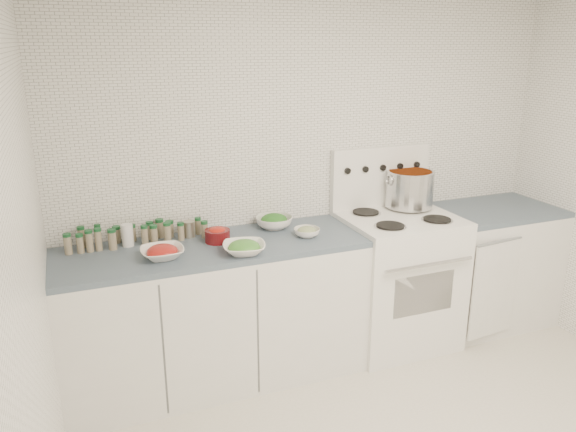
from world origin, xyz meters
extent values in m
cube|color=white|center=(0.00, 1.51, 1.25)|extent=(3.50, 0.02, 2.50)
cube|color=white|center=(-1.76, 0.00, 1.25)|extent=(0.02, 3.00, 2.50)
cube|color=white|center=(-0.82, 1.19, 0.43)|extent=(1.85, 0.62, 0.86)
cube|color=#49596E|center=(-0.82, 1.19, 0.88)|extent=(1.85, 0.62, 0.03)
cube|color=white|center=(0.48, 1.18, 0.46)|extent=(0.76, 0.65, 0.92)
cube|color=black|center=(0.48, 0.86, 0.50)|extent=(0.45, 0.01, 0.28)
cylinder|color=silver|center=(0.48, 0.82, 0.72)|extent=(0.65, 0.02, 0.02)
cube|color=white|center=(0.48, 1.18, 0.93)|extent=(0.76, 0.65, 0.01)
cube|color=white|center=(0.48, 1.47, 1.15)|extent=(0.76, 0.06, 0.43)
cylinder|color=silver|center=(0.30, 1.02, 0.94)|extent=(0.21, 0.21, 0.01)
cylinder|color=black|center=(0.30, 1.02, 0.94)|extent=(0.18, 0.18, 0.01)
cylinder|color=silver|center=(0.66, 1.02, 0.94)|extent=(0.21, 0.21, 0.01)
cylinder|color=black|center=(0.66, 1.02, 0.94)|extent=(0.18, 0.18, 0.01)
cylinder|color=silver|center=(0.30, 1.33, 0.94)|extent=(0.21, 0.21, 0.01)
cylinder|color=black|center=(0.30, 1.33, 0.94)|extent=(0.18, 0.18, 0.01)
cylinder|color=silver|center=(0.66, 1.33, 0.94)|extent=(0.21, 0.21, 0.01)
cylinder|color=black|center=(0.66, 1.33, 0.94)|extent=(0.18, 0.18, 0.01)
cylinder|color=black|center=(0.20, 1.44, 1.22)|extent=(0.04, 0.02, 0.04)
cylinder|color=black|center=(0.34, 1.44, 1.22)|extent=(0.04, 0.02, 0.04)
cylinder|color=black|center=(0.48, 1.44, 1.22)|extent=(0.04, 0.02, 0.04)
cylinder|color=black|center=(0.62, 1.44, 1.22)|extent=(0.04, 0.02, 0.04)
cylinder|color=black|center=(0.76, 1.44, 1.22)|extent=(0.04, 0.02, 0.04)
cube|color=white|center=(1.30, 1.19, 0.43)|extent=(0.89, 0.62, 0.86)
cube|color=#49596E|center=(1.30, 1.19, 0.88)|extent=(0.89, 0.62, 0.03)
cube|color=white|center=(1.07, 0.86, 0.43)|extent=(0.40, 0.06, 0.70)
cylinder|color=silver|center=(0.65, 1.34, 1.07)|extent=(0.33, 0.33, 0.25)
cylinder|color=orange|center=(0.65, 1.34, 1.19)|extent=(0.30, 0.30, 0.03)
torus|color=silver|center=(0.48, 1.34, 1.15)|extent=(0.01, 0.08, 0.08)
torus|color=silver|center=(0.82, 1.34, 1.15)|extent=(0.01, 0.08, 0.08)
imported|color=white|center=(-1.14, 1.10, 0.93)|extent=(0.24, 0.24, 0.06)
ellipsoid|color=red|center=(-1.14, 1.10, 0.94)|extent=(0.17, 0.17, 0.08)
imported|color=white|center=(-0.69, 0.99, 0.93)|extent=(0.30, 0.30, 0.06)
ellipsoid|color=#2D7C28|center=(-0.69, 0.99, 0.94)|extent=(0.18, 0.18, 0.08)
imported|color=white|center=(-0.36, 1.37, 0.94)|extent=(0.29, 0.29, 0.08)
ellipsoid|color=#20631C|center=(-0.36, 1.37, 0.96)|extent=(0.17, 0.17, 0.08)
imported|color=white|center=(-0.23, 1.13, 0.93)|extent=(0.19, 0.19, 0.05)
ellipsoid|color=#365020|center=(-0.23, 1.13, 0.94)|extent=(0.12, 0.12, 0.05)
cylinder|color=#540E11|center=(-0.78, 1.24, 0.94)|extent=(0.15, 0.15, 0.08)
ellipsoid|color=#A42B0B|center=(-0.78, 1.24, 0.97)|extent=(0.11, 0.11, 0.06)
cylinder|color=white|center=(-1.30, 1.37, 0.97)|extent=(0.08, 0.08, 0.14)
cylinder|color=gray|center=(-0.92, 1.40, 0.95)|extent=(0.09, 0.09, 0.10)
cylinder|color=gray|center=(-1.55, 1.44, 0.96)|extent=(0.04, 0.04, 0.11)
cylinder|color=#154B26|center=(-1.55, 1.44, 1.02)|extent=(0.04, 0.04, 0.02)
cylinder|color=gray|center=(-1.46, 1.43, 0.96)|extent=(0.04, 0.04, 0.12)
cylinder|color=#154B26|center=(-1.46, 1.43, 1.03)|extent=(0.04, 0.04, 0.02)
cylinder|color=gray|center=(-1.35, 1.45, 0.94)|extent=(0.05, 0.05, 0.09)
cylinder|color=#154B26|center=(-1.35, 1.45, 1.00)|extent=(0.05, 0.05, 0.02)
cylinder|color=gray|center=(-1.26, 1.45, 0.94)|extent=(0.04, 0.04, 0.09)
cylinder|color=#154B26|center=(-1.26, 1.45, 1.00)|extent=(0.05, 0.05, 0.02)
cylinder|color=gray|center=(-1.15, 1.44, 0.95)|extent=(0.04, 0.04, 0.09)
cylinder|color=#154B26|center=(-1.15, 1.44, 1.00)|extent=(0.05, 0.05, 0.02)
cylinder|color=gray|center=(-1.03, 1.44, 0.94)|extent=(0.05, 0.05, 0.09)
cylinder|color=#154B26|center=(-1.03, 1.44, 1.00)|extent=(0.05, 0.05, 0.02)
cylinder|color=gray|center=(-1.09, 1.45, 0.95)|extent=(0.05, 0.05, 0.10)
cylinder|color=#154B26|center=(-1.09, 1.45, 1.01)|extent=(0.05, 0.05, 0.02)
cylinder|color=gray|center=(-0.86, 1.43, 0.95)|extent=(0.04, 0.04, 0.09)
cylinder|color=#154B26|center=(-0.86, 1.43, 1.00)|extent=(0.04, 0.04, 0.02)
cylinder|color=gray|center=(-1.56, 1.35, 0.95)|extent=(0.04, 0.04, 0.10)
cylinder|color=#154B26|center=(-1.56, 1.35, 1.01)|extent=(0.04, 0.04, 0.02)
cylinder|color=gray|center=(-1.46, 1.35, 0.96)|extent=(0.04, 0.04, 0.12)
cylinder|color=#154B26|center=(-1.46, 1.35, 1.03)|extent=(0.04, 0.04, 0.02)
cylinder|color=gray|center=(-1.39, 1.34, 0.95)|extent=(0.05, 0.05, 0.11)
cylinder|color=#154B26|center=(-1.39, 1.34, 1.02)|extent=(0.05, 0.05, 0.02)
cylinder|color=gray|center=(-1.20, 1.34, 0.95)|extent=(0.04, 0.04, 0.11)
cylinder|color=#154B26|center=(-1.20, 1.34, 1.02)|extent=(0.04, 0.04, 0.02)
cylinder|color=gray|center=(-1.14, 1.36, 0.95)|extent=(0.04, 0.04, 0.10)
cylinder|color=#154B26|center=(-1.14, 1.36, 1.01)|extent=(0.05, 0.05, 0.02)
cylinder|color=gray|center=(-1.06, 1.35, 0.95)|extent=(0.04, 0.04, 0.11)
cylinder|color=#154B26|center=(-1.06, 1.35, 1.01)|extent=(0.05, 0.05, 0.02)
cylinder|color=gray|center=(-0.98, 1.35, 0.95)|extent=(0.04, 0.04, 0.09)
cylinder|color=#154B26|center=(-0.98, 1.35, 1.00)|extent=(0.04, 0.04, 0.02)
cylinder|color=gray|center=(-0.83, 1.35, 0.94)|extent=(0.04, 0.04, 0.09)
cylinder|color=#154B26|center=(-0.83, 1.35, 1.00)|extent=(0.04, 0.04, 0.02)
cylinder|color=gray|center=(-1.51, 1.35, 0.96)|extent=(0.04, 0.04, 0.11)
cylinder|color=#154B26|center=(-1.51, 1.35, 1.02)|extent=(0.04, 0.04, 0.02)
cylinder|color=gray|center=(-1.63, 1.35, 0.95)|extent=(0.04, 0.04, 0.11)
cylinder|color=#154B26|center=(-1.63, 1.35, 1.02)|extent=(0.05, 0.05, 0.02)
camera|label=1|loc=(-1.57, -1.91, 2.07)|focal=35.00mm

